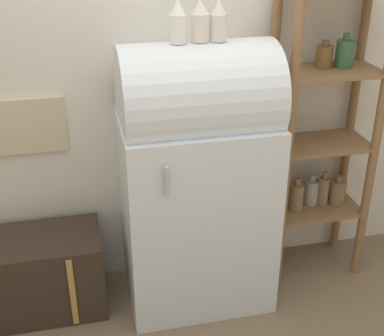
# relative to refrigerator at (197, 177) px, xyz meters

# --- Properties ---
(ground_plane) EXTENTS (12.00, 12.00, 0.00)m
(ground_plane) POSITION_rel_refrigerator_xyz_m (0.00, -0.27, -0.74)
(ground_plane) COLOR #7A664C
(wall_back) EXTENTS (7.00, 0.09, 2.70)m
(wall_back) POSITION_rel_refrigerator_xyz_m (-0.01, 0.31, 0.61)
(wall_back) COLOR silver
(wall_back) RESTS_ON ground_plane
(refrigerator) EXTENTS (0.77, 0.60, 1.45)m
(refrigerator) POSITION_rel_refrigerator_xyz_m (0.00, 0.00, 0.00)
(refrigerator) COLOR silver
(refrigerator) RESTS_ON ground_plane
(suitcase_trunk) EXTENTS (0.76, 0.40, 0.45)m
(suitcase_trunk) POSITION_rel_refrigerator_xyz_m (-0.90, 0.05, -0.51)
(suitcase_trunk) COLOR #33281E
(suitcase_trunk) RESTS_ON ground_plane
(shelf_unit) EXTENTS (0.56, 0.33, 1.66)m
(shelf_unit) POSITION_rel_refrigerator_xyz_m (0.74, 0.10, 0.15)
(shelf_unit) COLOR olive
(shelf_unit) RESTS_ON ground_plane
(vase_left) EXTENTS (0.08, 0.08, 0.20)m
(vase_left) POSITION_rel_refrigerator_xyz_m (-0.09, -0.01, 0.80)
(vase_left) COLOR white
(vase_left) RESTS_ON refrigerator
(vase_center) EXTENTS (0.08, 0.08, 0.19)m
(vase_center) POSITION_rel_refrigerator_xyz_m (0.01, -0.00, 0.80)
(vase_center) COLOR silver
(vase_center) RESTS_ON refrigerator
(vase_right) EXTENTS (0.08, 0.08, 0.19)m
(vase_right) POSITION_rel_refrigerator_xyz_m (0.10, -0.01, 0.80)
(vase_right) COLOR silver
(vase_right) RESTS_ON refrigerator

